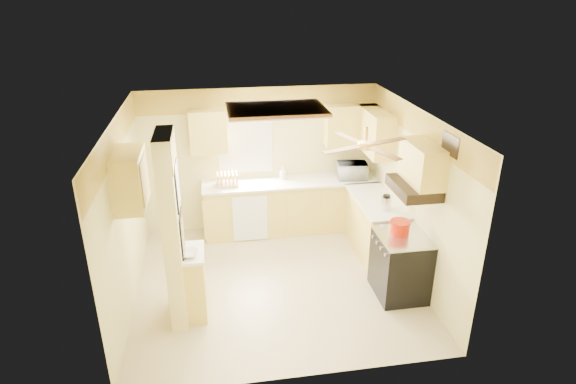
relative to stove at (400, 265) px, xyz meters
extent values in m
plane|color=#C5B388|center=(-1.67, 0.55, -0.46)|extent=(4.00, 4.00, 0.00)
plane|color=white|center=(-1.67, 0.55, 2.04)|extent=(4.00, 4.00, 0.00)
plane|color=#DACD85|center=(-1.67, 2.45, 0.79)|extent=(4.00, 0.00, 4.00)
plane|color=#DACD85|center=(-1.67, -1.35, 0.79)|extent=(4.00, 0.00, 4.00)
plane|color=#DACD85|center=(-3.67, 0.55, 0.79)|extent=(0.00, 3.80, 3.80)
plane|color=#DACD85|center=(0.33, 0.55, 0.79)|extent=(0.00, 3.80, 3.80)
cube|color=yellow|center=(-1.67, 2.43, 1.84)|extent=(4.00, 0.02, 0.40)
cube|color=#DACD85|center=(-3.02, 0.00, 0.79)|extent=(0.20, 0.70, 2.50)
cube|color=#E0C757|center=(-2.80, 0.00, -0.01)|extent=(0.25, 0.55, 0.90)
cube|color=silver|center=(-2.80, 0.00, 0.46)|extent=(0.28, 0.58, 0.04)
cube|color=#E0C757|center=(-1.17, 2.15, -0.01)|extent=(3.00, 0.60, 0.90)
cube|color=#E0C757|center=(0.03, 1.15, -0.01)|extent=(0.60, 1.40, 0.90)
cube|color=silver|center=(-1.17, 2.14, 0.46)|extent=(3.04, 0.64, 0.04)
cube|color=silver|center=(0.02, 1.15, 0.46)|extent=(0.64, 1.44, 0.04)
cube|color=white|center=(-1.92, 1.84, -0.03)|extent=(0.58, 0.02, 0.80)
cube|color=white|center=(-1.92, 2.44, 1.09)|extent=(0.92, 0.02, 1.02)
cube|color=white|center=(-1.92, 2.44, 1.09)|extent=(0.80, 0.02, 0.90)
cube|color=#E0C757|center=(-2.52, 2.27, 1.39)|extent=(0.60, 0.35, 0.70)
cube|color=#E0C757|center=(-0.12, 2.27, 1.39)|extent=(0.90, 0.35, 0.70)
cube|color=#E0C757|center=(0.16, 1.80, 1.39)|extent=(0.35, 1.00, 0.70)
cube|color=#E0C757|center=(-3.49, 0.30, 1.39)|extent=(0.35, 0.75, 0.70)
cube|color=#E0C757|center=(0.16, 0.00, 1.49)|extent=(0.35, 0.76, 0.52)
cube|color=black|center=(0.00, 0.00, -0.01)|extent=(0.65, 0.76, 0.90)
cube|color=silver|center=(0.00, 0.00, 0.44)|extent=(0.66, 0.77, 0.02)
cylinder|color=silver|center=(-0.33, -0.25, 0.34)|extent=(0.03, 0.05, 0.05)
cylinder|color=silver|center=(-0.33, -0.08, 0.34)|extent=(0.03, 0.05, 0.05)
cylinder|color=silver|center=(-0.33, 0.08, 0.34)|extent=(0.03, 0.05, 0.05)
cylinder|color=silver|center=(-0.33, 0.25, 0.34)|extent=(0.03, 0.05, 0.05)
cube|color=black|center=(0.07, 0.00, 1.16)|extent=(0.50, 0.76, 0.14)
cube|color=black|center=(-2.91, 0.00, 1.39)|extent=(0.02, 0.42, 0.57)
cube|color=white|center=(-2.90, 0.00, 1.39)|extent=(0.01, 0.37, 0.52)
cube|color=black|center=(-2.91, 0.00, 0.74)|extent=(0.02, 0.42, 0.57)
cube|color=yellow|center=(-2.90, 0.00, 0.74)|extent=(0.01, 0.37, 0.52)
cube|color=brown|center=(-1.57, 1.05, 2.00)|extent=(1.35, 0.95, 0.06)
cube|color=white|center=(-1.57, 1.05, 1.97)|extent=(1.15, 0.75, 0.02)
cylinder|color=gold|center=(-0.67, -0.15, 1.96)|extent=(0.04, 0.04, 0.16)
cylinder|color=gold|center=(-0.67, -0.15, 1.82)|extent=(0.18, 0.18, 0.08)
cube|color=brown|center=(-0.37, -0.04, 1.82)|extent=(0.55, 0.28, 0.01)
cube|color=brown|center=(-0.78, 0.15, 1.82)|extent=(0.28, 0.55, 0.01)
cube|color=brown|center=(-0.97, -0.26, 1.82)|extent=(0.55, 0.28, 0.01)
cube|color=brown|center=(-0.56, -0.45, 1.82)|extent=(0.28, 0.55, 0.01)
cube|color=black|center=(0.31, -0.35, 1.84)|extent=(0.02, 0.40, 0.25)
imported|color=white|center=(-0.11, 2.11, 0.62)|extent=(0.54, 0.39, 0.28)
imported|color=white|center=(-2.85, -0.09, 0.51)|extent=(0.27, 0.27, 0.06)
cylinder|color=#AF1601|center=(-0.02, 0.08, 0.54)|extent=(0.26, 0.26, 0.16)
cylinder|color=#AF1601|center=(-0.02, 0.08, 0.63)|extent=(0.28, 0.28, 0.02)
cylinder|color=silver|center=(0.03, 0.78, 0.58)|extent=(0.16, 0.16, 0.21)
cylinder|color=black|center=(0.03, 0.78, 0.70)|extent=(0.10, 0.10, 0.03)
cube|color=tan|center=(-2.26, 2.13, 0.50)|extent=(0.37, 0.27, 0.04)
cube|color=tan|center=(-2.41, 2.13, 0.59)|extent=(0.02, 0.25, 0.21)
cube|color=tan|center=(-2.35, 2.13, 0.59)|extent=(0.02, 0.25, 0.21)
cube|color=tan|center=(-2.29, 2.13, 0.59)|extent=(0.02, 0.25, 0.21)
cube|color=tan|center=(-2.23, 2.13, 0.59)|extent=(0.02, 0.25, 0.21)
cube|color=tan|center=(-2.16, 2.13, 0.59)|extent=(0.02, 0.25, 0.21)
cube|color=tan|center=(-2.10, 2.13, 0.59)|extent=(0.02, 0.25, 0.21)
cylinder|color=white|center=(-2.35, 2.13, 0.59)|extent=(0.01, 0.21, 0.21)
cylinder|color=white|center=(-2.23, 2.13, 0.59)|extent=(0.01, 0.21, 0.21)
cylinder|color=white|center=(-1.30, 2.27, 0.55)|extent=(0.11, 0.11, 0.14)
cylinder|color=tan|center=(-1.28, 2.27, 0.59)|extent=(0.01, 0.01, 0.23)
cylinder|color=tan|center=(-1.30, 2.29, 0.59)|extent=(0.01, 0.01, 0.23)
cylinder|color=tan|center=(-1.32, 2.27, 0.59)|extent=(0.01, 0.01, 0.23)
cylinder|color=tan|center=(-1.29, 2.25, 0.59)|extent=(0.01, 0.01, 0.23)
camera|label=1|loc=(-2.47, -5.39, 3.57)|focal=30.00mm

